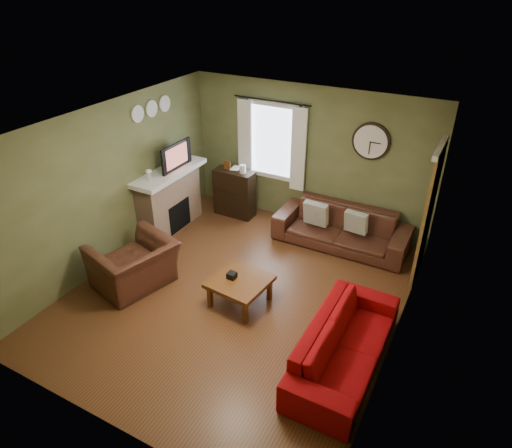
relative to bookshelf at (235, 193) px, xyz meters
The scene contains 31 objects.
floor 2.58m from the bookshelf, 58.67° to the right, with size 4.60×5.20×0.00m, color #59321A.
ceiling 3.32m from the bookshelf, 58.67° to the right, with size 4.60×5.20×0.00m, color white.
wall_left 2.52m from the bookshelf, 114.32° to the right, with size 0.00×5.20×2.60m, color #5F663A.
wall_right 4.30m from the bookshelf, 30.92° to the right, with size 0.00×5.20×2.60m, color #5F663A.
wall_back 1.62m from the bookshelf, 18.11° to the left, with size 4.60×0.00×2.60m, color #5F663A.
wall_front 5.02m from the bookshelf, 74.53° to the right, with size 4.60×0.00×2.60m, color #5F663A.
fireplace 1.29m from the bookshelf, 127.45° to the right, with size 0.40×1.40×1.10m, color tan.
firebox 1.19m from the bookshelf, 120.09° to the right, with size 0.04×0.60×0.55m, color black.
mantel 1.43m from the bookshelf, 126.37° to the right, with size 0.58×1.60×0.08m, color white.
tv 1.44m from the bookshelf, 130.05° to the right, with size 0.60×0.08×0.35m, color black.
tv_screen 1.44m from the bookshelf, 126.82° to the right, with size 0.02×0.62×0.36m, color #994C3F.
medallion_left 2.44m from the bookshelf, 125.05° to the right, with size 0.28×0.28×0.03m, color white.
medallion_mid 2.27m from the bookshelf, 133.31° to the right, with size 0.28×0.28×0.03m, color white.
medallion_right 2.13m from the bookshelf, 145.16° to the right, with size 0.28×0.28×0.03m, color white.
window_pane 1.27m from the bookshelf, 33.58° to the left, with size 1.00×0.02×1.30m, color silver, non-canonical shape.
curtain_rod 1.93m from the bookshelf, 26.69° to the left, with size 0.03×0.03×1.50m, color black.
curtain_left 1.03m from the bookshelf, 77.34° to the left, with size 0.28×0.04×1.55m, color white.
curtain_right 1.56m from the bookshelf, 14.92° to the left, with size 0.28×0.04×1.55m, color white.
wall_clock 2.79m from the bookshelf, ahead, with size 0.64×0.06×0.64m, color white, non-canonical shape.
door 3.65m from the bookshelf, ahead, with size 0.05×0.90×2.10m, color olive.
bookshelf is the anchor object (origin of this frame).
book 0.51m from the bookshelf, 138.21° to the left, with size 0.17×0.23×0.02m, color #572F11.
sofa_brown 2.22m from the bookshelf, ahead, with size 2.32×0.91×0.68m, color #422116.
pillow_left 2.48m from the bookshelf, ahead, with size 0.39×0.12×0.39m, color #9BA093.
pillow_right 1.77m from the bookshelf, ahead, with size 0.43×0.13×0.43m, color #9BA093.
sofa_red 4.19m from the bookshelf, 40.74° to the right, with size 2.15×0.84×0.63m, color #8A0508.
armchair 2.71m from the bookshelf, 94.17° to the right, with size 1.14×0.99×0.74m, color #422116.
coffee_table 2.75m from the bookshelf, 57.97° to the right, with size 0.78×0.78×0.42m, color #572F11, non-canonical shape.
tissue_box 2.69m from the bookshelf, 60.39° to the right, with size 0.12×0.12×0.09m, color black.
wine_glass_a 1.90m from the bookshelf, 115.20° to the right, with size 0.08×0.08×0.22m, color white, non-canonical shape.
wine_glass_b 1.86m from the bookshelf, 115.82° to the right, with size 0.07×0.07×0.20m, color white, non-canonical shape.
Camera 1 is at (2.82, -4.69, 4.37)m, focal length 32.00 mm.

